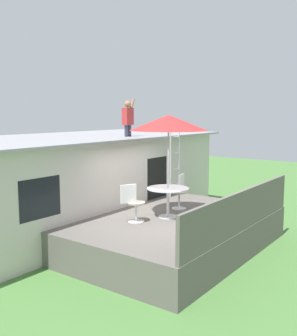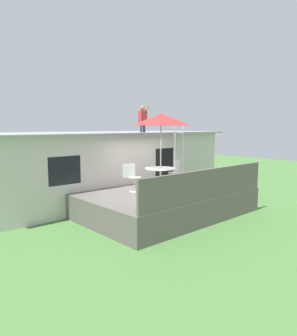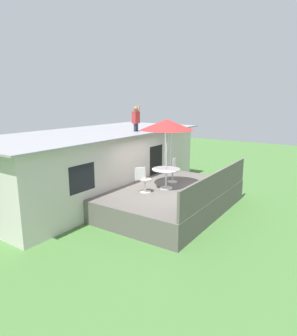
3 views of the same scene
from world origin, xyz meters
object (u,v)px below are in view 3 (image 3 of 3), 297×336
object	(u,v)px
person_figure	(136,117)
patio_chair_left	(143,180)
patio_table	(166,173)
step_ladder	(168,148)
patio_umbrella	(167,125)
patio_chair_right	(173,170)

from	to	relation	value
person_figure	patio_chair_left	size ratio (longest dim) A/B	1.21
patio_table	step_ladder	distance (m)	2.66
patio_umbrella	patio_chair_right	distance (m)	2.15
patio_umbrella	step_ladder	world-z (taller)	patio_umbrella
step_ladder	patio_chair_right	distance (m)	1.75
patio_chair_right	step_ladder	bearing A→B (deg)	-157.20
step_ladder	patio_chair_left	size ratio (longest dim) A/B	2.39
patio_umbrella	step_ladder	size ratio (longest dim) A/B	1.15
patio_chair_left	patio_chair_right	bearing A→B (deg)	21.12
patio_table	patio_chair_right	bearing A→B (deg)	15.14
step_ladder	patio_chair_left	xyz separation A→B (m)	(-3.14, -0.85, -0.64)
patio_table	patio_umbrella	size ratio (longest dim) A/B	0.41
patio_table	patio_umbrella	world-z (taller)	patio_umbrella
patio_table	person_figure	distance (m)	3.07
person_figure	patio_chair_left	world-z (taller)	person_figure
step_ladder	patio_chair_left	distance (m)	3.32
patio_umbrella	person_figure	size ratio (longest dim) A/B	2.29
patio_umbrella	person_figure	distance (m)	2.41
step_ladder	person_figure	world-z (taller)	person_figure
patio_table	patio_umbrella	distance (m)	1.76
patio_table	patio_chair_right	xyz separation A→B (m)	(1.00, 0.27, -0.13)
person_figure	patio_chair_left	xyz separation A→B (m)	(-1.95, -1.73, -2.04)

